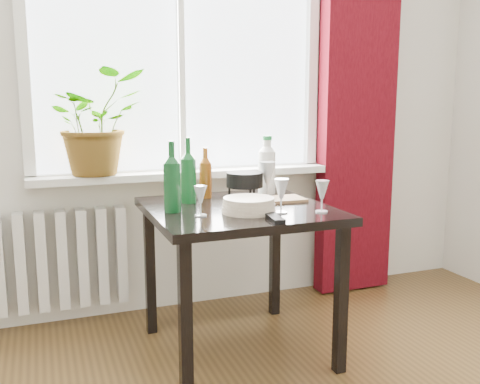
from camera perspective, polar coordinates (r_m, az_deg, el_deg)
name	(u,v)px	position (r m, az deg, el deg)	size (l,w,h in m)	color
window	(180,36)	(3.15, -6.46, 16.20)	(1.72, 0.08, 1.62)	white
windowsill	(185,174)	(3.09, -5.86, 1.94)	(1.72, 0.20, 0.04)	silver
curtain	(358,92)	(3.50, 12.47, 10.42)	(0.50, 0.12, 2.56)	#39050C
radiator	(52,260)	(3.12, -19.40, -6.90)	(0.80, 0.10, 0.55)	silver
table	(238,225)	(2.59, -0.23, -3.55)	(0.85, 0.85, 0.74)	black
potted_plant	(96,122)	(2.99, -15.15, 7.20)	(0.51, 0.44, 0.57)	#2C7920
wine_bottle_left	(172,176)	(2.45, -7.27, 1.70)	(0.08, 0.08, 0.33)	#0B3C18
wine_bottle_right	(188,170)	(2.65, -5.53, 2.36)	(0.08, 0.08, 0.33)	#0D431A
bottle_amber	(206,172)	(2.79, -3.70, 2.12)	(0.07, 0.07, 0.27)	#72380C
cleaning_bottle	(267,164)	(2.90, 2.88, 3.00)	(0.09, 0.09, 0.33)	silver
wineglass_front_right	(281,196)	(2.42, 4.41, -0.39)	(0.07, 0.07, 0.16)	silver
wineglass_far_right	(322,196)	(2.46, 8.74, -0.42)	(0.06, 0.06, 0.15)	silver
wineglass_back_center	(267,180)	(2.75, 2.94, 1.30)	(0.09, 0.09, 0.20)	silver
wineglass_back_left	(188,183)	(2.80, -5.52, 0.98)	(0.07, 0.07, 0.16)	silver
wineglass_front_left	(201,201)	(2.36, -4.23, -0.92)	(0.06, 0.06, 0.14)	silver
plate_stack	(249,205)	(2.43, 0.93, -1.42)	(0.25, 0.25, 0.07)	beige
fondue_pot	(245,186)	(2.72, 0.50, 0.61)	(0.21, 0.19, 0.15)	black
tv_remote	(274,218)	(2.30, 3.70, -2.77)	(0.05, 0.16, 0.02)	black
cutting_board	(279,199)	(2.72, 4.18, -0.79)	(0.25, 0.16, 0.01)	olive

